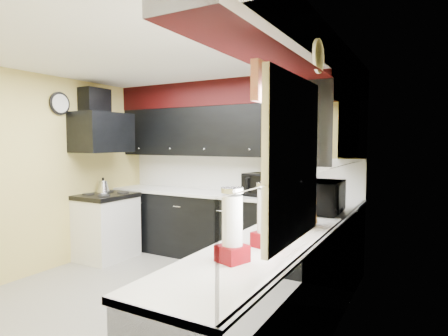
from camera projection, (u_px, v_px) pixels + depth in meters
name	position (u px, v px, depth m)	size (l,w,h in m)	color
ground	(156.00, 299.00, 3.94)	(3.60, 3.60, 0.00)	gray
wall_back	(235.00, 170.00, 5.42)	(3.60, 0.06, 2.50)	#E0C666
wall_right	(332.00, 192.00, 2.98)	(0.06, 3.60, 2.50)	#E0C666
wall_left	(43.00, 174.00, 4.72)	(0.06, 3.60, 2.50)	#E0C666
ceiling	(153.00, 57.00, 3.76)	(3.60, 3.60, 0.06)	white
cab_back	(225.00, 228.00, 5.21)	(3.60, 0.60, 0.90)	black
cab_right	(282.00, 296.00, 2.92)	(0.60, 3.00, 0.90)	black
counter_back	(225.00, 195.00, 5.18)	(3.62, 0.64, 0.04)	white
counter_right	(282.00, 237.00, 2.88)	(0.64, 3.02, 0.04)	white
splash_back	(235.00, 174.00, 5.41)	(3.60, 0.02, 0.50)	white
splash_right	(330.00, 200.00, 2.99)	(0.02, 3.60, 0.50)	white
upper_back	(199.00, 132.00, 5.47)	(2.60, 0.35, 0.70)	black
upper_right	(336.00, 127.00, 3.81)	(0.35, 1.80, 0.70)	black
soffit_back	(229.00, 93.00, 5.19)	(3.60, 0.36, 0.35)	black
soffit_right	(305.00, 53.00, 2.83)	(0.36, 3.24, 0.35)	black
stove	(107.00, 228.00, 5.29)	(0.60, 0.75, 0.86)	white
cooktop	(106.00, 196.00, 5.26)	(0.62, 0.77, 0.06)	black
hood	(102.00, 133.00, 5.22)	(0.50, 0.78, 0.55)	black
hood_duct	(95.00, 103.00, 5.25)	(0.24, 0.40, 0.40)	black
window	(294.00, 159.00, 2.18)	(0.03, 0.86, 0.96)	white
valance	(286.00, 90.00, 2.18)	(0.04, 0.88, 0.20)	red
pan_top	(283.00, 114.00, 4.75)	(0.03, 0.22, 0.40)	black
pan_mid	(280.00, 134.00, 4.65)	(0.03, 0.28, 0.46)	black
pan_low	(287.00, 137.00, 4.88)	(0.03, 0.24, 0.42)	black
cut_board	(277.00, 130.00, 4.54)	(0.03, 0.26, 0.35)	white
baskets	(299.00, 198.00, 3.16)	(0.27, 0.27, 0.50)	brown
clock	(60.00, 103.00, 4.86)	(0.03, 0.30, 0.30)	black
deco_plate	(318.00, 56.00, 2.62)	(0.03, 0.24, 0.24)	white
toaster_oven	(265.00, 185.00, 4.88)	(0.51, 0.43, 0.30)	black
microwave	(321.00, 197.00, 3.77)	(0.57, 0.39, 0.32)	black
utensil_crock	(301.00, 193.00, 4.59)	(0.15, 0.15, 0.16)	silver
knife_block	(304.00, 191.00, 4.68)	(0.09, 0.13, 0.20)	black
kettle	(103.00, 186.00, 5.44)	(0.19, 0.19, 0.17)	#AAAAAE
dispenser_a	(266.00, 216.00, 2.52)	(0.15, 0.15, 0.42)	#67090E
dispenser_b	(232.00, 226.00, 2.21)	(0.16, 0.16, 0.43)	#6E0009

